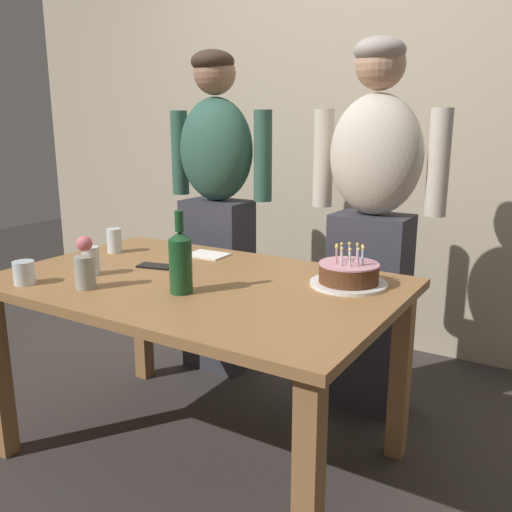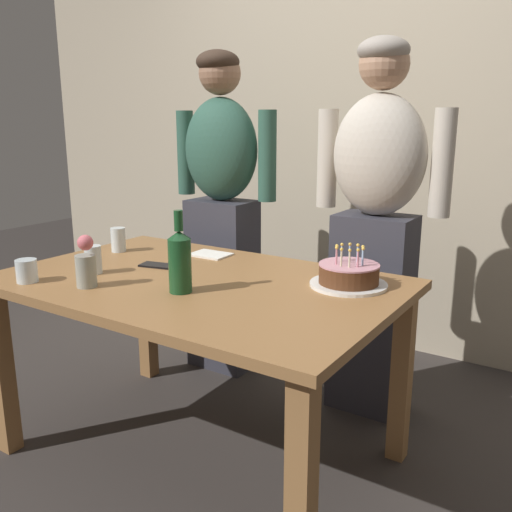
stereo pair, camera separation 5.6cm
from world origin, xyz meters
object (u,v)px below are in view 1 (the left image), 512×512
object	(u,v)px
water_glass_far	(91,261)
flower_vase	(85,265)
person_man_bearded	(217,209)
wine_bottle	(181,261)
napkin_stack	(208,255)
person_woman_cardigan	(372,225)
water_glass_near	(114,241)
water_glass_side	(24,273)
birthday_cake	(349,275)
cell_phone	(156,266)

from	to	relation	value
water_glass_far	flower_vase	size ratio (longest dim) A/B	0.58
flower_vase	person_man_bearded	bearing A→B (deg)	98.46
water_glass_far	wine_bottle	distance (m)	0.45
napkin_stack	person_woman_cardigan	size ratio (longest dim) A/B	0.10
person_man_bearded	water_glass_far	bearing A→B (deg)	92.05
water_glass_near	water_glass_side	bearing A→B (deg)	-81.30
napkin_stack	person_woman_cardigan	distance (m)	0.74
birthday_cake	wine_bottle	distance (m)	0.61
napkin_stack	wine_bottle	bearing A→B (deg)	-63.41
water_glass_near	cell_phone	xyz separation A→B (m)	(0.33, -0.10, -0.05)
cell_phone	water_glass_side	bearing A→B (deg)	-132.66
cell_phone	napkin_stack	xyz separation A→B (m)	(0.07, 0.27, 0.00)
cell_phone	person_woman_cardigan	size ratio (longest dim) A/B	0.09
napkin_stack	person_woman_cardigan	world-z (taller)	person_woman_cardigan
birthday_cake	person_woman_cardigan	world-z (taller)	person_woman_cardigan
birthday_cake	water_glass_near	size ratio (longest dim) A/B	2.56
person_woman_cardigan	flower_vase	bearing A→B (deg)	56.06
cell_phone	person_woman_cardigan	xyz separation A→B (m)	(0.68, 0.68, 0.13)
water_glass_near	flower_vase	bearing A→B (deg)	-54.93
water_glass_side	napkin_stack	world-z (taller)	water_glass_side
water_glass_far	person_man_bearded	size ratio (longest dim) A/B	0.07
wine_bottle	water_glass_far	bearing A→B (deg)	-179.79
water_glass_far	cell_phone	bearing A→B (deg)	57.91
napkin_stack	water_glass_near	bearing A→B (deg)	-157.20
flower_vase	person_woman_cardigan	size ratio (longest dim) A/B	0.12
water_glass_far	napkin_stack	bearing A→B (deg)	67.21
water_glass_near	person_woman_cardigan	size ratio (longest dim) A/B	0.07
cell_phone	flower_vase	distance (m)	0.36
water_glass_side	cell_phone	size ratio (longest dim) A/B	0.60
water_glass_near	flower_vase	size ratio (longest dim) A/B	0.57
water_glass_near	person_woman_cardigan	world-z (taller)	person_woman_cardigan
cell_phone	flower_vase	world-z (taller)	flower_vase
flower_vase	person_man_bearded	size ratio (longest dim) A/B	0.12
person_man_bearded	person_woman_cardigan	distance (m)	0.84
water_glass_side	wine_bottle	distance (m)	0.60
wine_bottle	napkin_stack	bearing A→B (deg)	116.59
birthday_cake	flower_vase	bearing A→B (deg)	-146.43
water_glass_near	water_glass_far	distance (m)	0.37
napkin_stack	person_man_bearded	xyz separation A→B (m)	(-0.24, 0.41, 0.13)
water_glass_near	water_glass_far	xyz separation A→B (m)	(0.20, -0.32, 0.00)
birthday_cake	cell_phone	world-z (taller)	birthday_cake
person_man_bearded	person_woman_cardigan	xyz separation A→B (m)	(0.84, 0.00, 0.00)
person_man_bearded	person_woman_cardigan	size ratio (longest dim) A/B	1.00
birthday_cake	water_glass_side	bearing A→B (deg)	-149.48
birthday_cake	water_glass_side	size ratio (longest dim) A/B	3.28
water_glass_far	person_man_bearded	bearing A→B (deg)	92.05
water_glass_far	person_woman_cardigan	bearing A→B (deg)	47.67
flower_vase	water_glass_far	bearing A→B (deg)	131.67
water_glass_side	flower_vase	xyz separation A→B (m)	(0.24, 0.08, 0.04)
napkin_stack	water_glass_far	bearing A→B (deg)	-112.79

